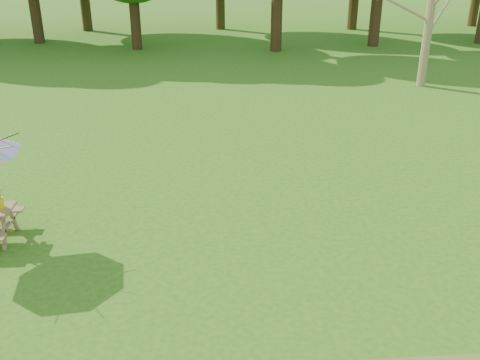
{
  "coord_description": "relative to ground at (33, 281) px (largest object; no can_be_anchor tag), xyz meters",
  "views": [
    {
      "loc": [
        2.9,
        -7.66,
        5.17
      ],
      "look_at": [
        3.55,
        1.41,
        1.1
      ],
      "focal_mm": 40.0,
      "sensor_mm": 36.0,
      "label": 1
    }
  ],
  "objects": [
    {
      "name": "ground",
      "position": [
        0.0,
        0.0,
        0.0
      ],
      "size": [
        120.0,
        120.0,
        0.0
      ],
      "primitive_type": "plane",
      "color": "#2D6D14",
      "rests_on": "ground"
    }
  ]
}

